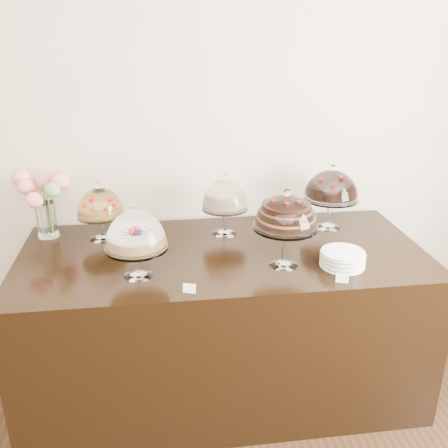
{
  "coord_description": "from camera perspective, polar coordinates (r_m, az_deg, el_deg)",
  "views": [
    {
      "loc": [
        0.01,
        0.0,
        2.06
      ],
      "look_at": [
        0.33,
        2.4,
        1.08
      ],
      "focal_mm": 40.0,
      "sensor_mm": 36.0,
      "label": 1
    }
  ],
  "objects": [
    {
      "name": "wall_back",
      "position": [
        3.05,
        -7.85,
        11.27
      ],
      "size": [
        5.0,
        0.04,
        3.0
      ],
      "primitive_type": "cube",
      "color": "beige",
      "rests_on": "ground"
    },
    {
      "name": "cake_stand_choco_layer",
      "position": [
        2.48,
        7.09,
        1.13
      ],
      "size": [
        0.33,
        0.33,
        0.41
      ],
      "color": "white",
      "rests_on": "display_counter"
    },
    {
      "name": "cake_stand_fruit_tart",
      "position": [
        2.9,
        -14.0,
        2.17
      ],
      "size": [
        0.27,
        0.27,
        0.34
      ],
      "color": "white",
      "rests_on": "display_counter"
    },
    {
      "name": "flower_vase",
      "position": [
        3.02,
        -19.84,
        3.28
      ],
      "size": [
        0.32,
        0.34,
        0.4
      ],
      "color": "white",
      "rests_on": "display_counter"
    },
    {
      "name": "plate_stack",
      "position": [
        2.61,
        13.39,
        -3.91
      ],
      "size": [
        0.22,
        0.22,
        0.08
      ],
      "color": "white",
      "rests_on": "display_counter"
    },
    {
      "name": "cake_stand_sugar_sponge",
      "position": [
        2.41,
        -10.07,
        -1.05
      ],
      "size": [
        0.31,
        0.31,
        0.37
      ],
      "color": "white",
      "rests_on": "display_counter"
    },
    {
      "name": "price_card_right",
      "position": [
        2.47,
        13.36,
        -6.05
      ],
      "size": [
        0.06,
        0.04,
        0.04
      ],
      "primitive_type": "cube",
      "rotation": [
        -0.21,
        0.0,
        -0.36
      ],
      "color": "white",
      "rests_on": "display_counter"
    },
    {
      "name": "cake_stand_cheesecake",
      "position": [
        2.87,
        0.09,
        3.11
      ],
      "size": [
        0.27,
        0.27,
        0.37
      ],
      "color": "white",
      "rests_on": "display_counter"
    },
    {
      "name": "price_card_left",
      "position": [
        2.32,
        -3.99,
        -7.35
      ],
      "size": [
        0.06,
        0.03,
        0.04
      ],
      "primitive_type": "cube",
      "rotation": [
        -0.21,
        0.0,
        -0.33
      ],
      "color": "white",
      "rests_on": "display_counter"
    },
    {
      "name": "display_counter",
      "position": [
        2.95,
        -0.13,
        -11.06
      ],
      "size": [
        2.2,
        1.0,
        0.9
      ],
      "primitive_type": "cube",
      "color": "black",
      "rests_on": "ground"
    },
    {
      "name": "cake_stand_dark_choco",
      "position": [
        3.03,
        12.18,
        4.11
      ],
      "size": [
        0.33,
        0.33,
        0.39
      ],
      "color": "white",
      "rests_on": "display_counter"
    }
  ]
}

